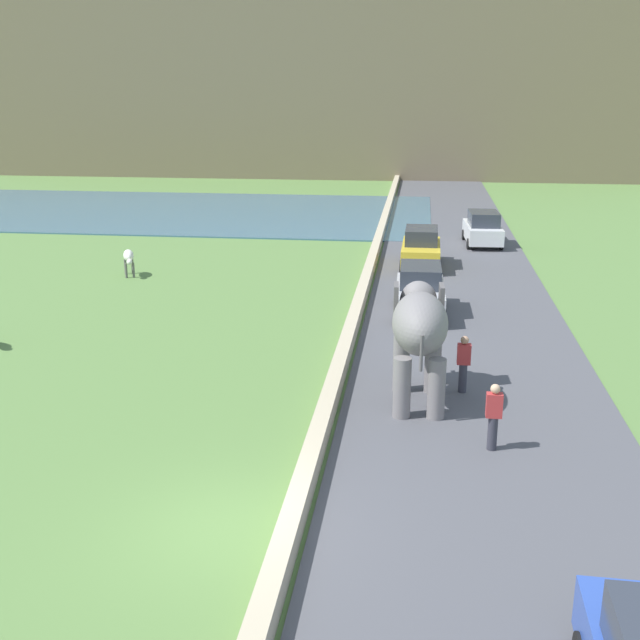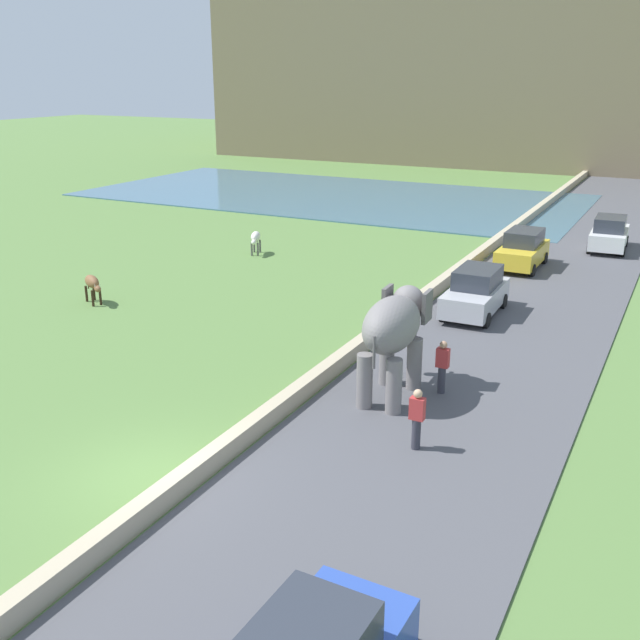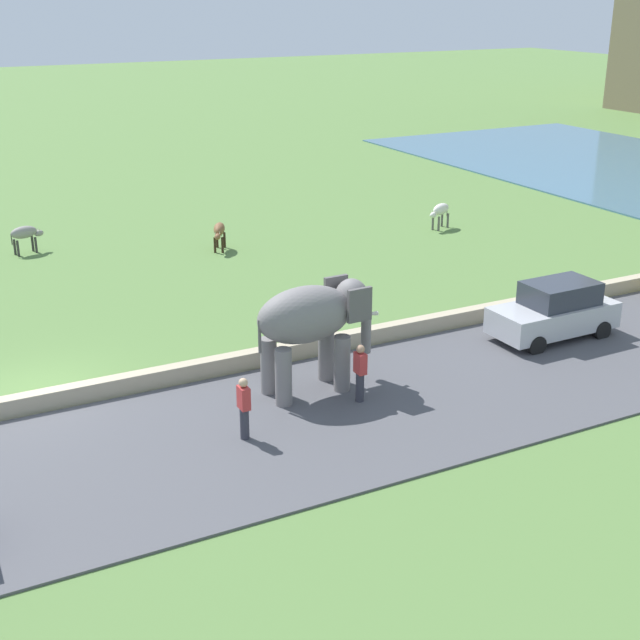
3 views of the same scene
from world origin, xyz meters
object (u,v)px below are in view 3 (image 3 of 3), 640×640
(person_trailing, at_px, (244,408))
(person_beside_elephant, at_px, (360,372))
(cow_white, at_px, (440,211))
(cow_grey, at_px, (25,234))
(elephant, at_px, (313,320))
(cow_brown, at_px, (219,231))
(car_silver, at_px, (555,311))

(person_trailing, bearing_deg, person_beside_elephant, 98.28)
(cow_white, height_order, cow_grey, same)
(elephant, height_order, person_beside_elephant, elephant)
(person_beside_elephant, distance_m, cow_brown, 15.24)
(car_silver, xyz_separation_m, cow_brown, (-13.90, -5.54, -0.06))
(elephant, distance_m, cow_brown, 14.22)
(car_silver, relative_size, cow_brown, 2.92)
(elephant, height_order, cow_white, elephant)
(car_silver, distance_m, cow_brown, 14.97)
(cow_brown, height_order, cow_grey, same)
(car_silver, distance_m, cow_grey, 21.33)
(cow_white, bearing_deg, person_beside_elephant, -41.27)
(person_trailing, height_order, cow_grey, person_trailing)
(elephant, xyz_separation_m, person_beside_elephant, (1.20, 0.75, -1.16))
(car_silver, relative_size, cow_grey, 2.83)
(elephant, xyz_separation_m, cow_brown, (-13.90, 2.79, -1.20))
(elephant, xyz_separation_m, cow_white, (-12.60, 12.87, -1.20))
(elephant, height_order, cow_grey, elephant)
(person_beside_elephant, bearing_deg, elephant, -147.91)
(cow_white, height_order, cow_brown, same)
(car_silver, xyz_separation_m, cow_white, (-12.61, 4.54, -0.06))
(cow_brown, bearing_deg, cow_white, 82.67)
(person_beside_elephant, distance_m, cow_grey, 19.03)
(car_silver, bearing_deg, cow_white, 160.22)
(cow_white, distance_m, cow_brown, 10.16)
(cow_white, xyz_separation_m, cow_brown, (-1.30, -10.08, 0.00))
(car_silver, bearing_deg, elephant, -90.06)
(car_silver, relative_size, cow_white, 2.86)
(cow_white, relative_size, cow_brown, 1.02)
(person_trailing, distance_m, cow_grey, 18.91)
(person_trailing, relative_size, car_silver, 0.41)
(cow_white, relative_size, cow_grey, 0.99)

